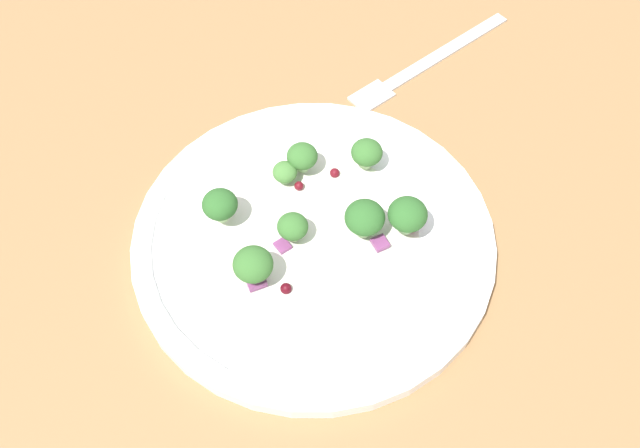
# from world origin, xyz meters

# --- Properties ---
(ground_plane) EXTENTS (1.80, 1.80, 0.02)m
(ground_plane) POSITION_xyz_m (0.00, 0.00, -0.01)
(ground_plane) COLOR olive
(plate) EXTENTS (0.27, 0.27, 0.02)m
(plate) POSITION_xyz_m (0.02, -0.02, 0.01)
(plate) COLOR white
(plate) RESTS_ON ground_plane
(dressing_pool) EXTENTS (0.16, 0.16, 0.00)m
(dressing_pool) POSITION_xyz_m (0.02, -0.02, 0.01)
(dressing_pool) COLOR white
(dressing_pool) RESTS_ON plate
(broccoli_floret_0) EXTENTS (0.02, 0.02, 0.03)m
(broccoli_floret_0) POSITION_xyz_m (0.07, 0.04, 0.03)
(broccoli_floret_0) COLOR #ADD18E
(broccoli_floret_0) RESTS_ON plate
(broccoli_floret_1) EXTENTS (0.03, 0.03, 0.03)m
(broccoli_floret_1) POSITION_xyz_m (0.06, -0.02, 0.03)
(broccoli_floret_1) COLOR #9EC684
(broccoli_floret_1) RESTS_ON plate
(broccoli_floret_2) EXTENTS (0.02, 0.02, 0.02)m
(broccoli_floret_2) POSITION_xyz_m (0.01, -0.02, 0.03)
(broccoli_floret_2) COLOR #ADD18E
(broccoli_floret_2) RESTS_ON plate
(broccoli_floret_3) EXTENTS (0.03, 0.03, 0.03)m
(broccoli_floret_3) POSITION_xyz_m (-0.04, 0.00, 0.04)
(broccoli_floret_3) COLOR #ADD18E
(broccoli_floret_3) RESTS_ON plate
(broccoli_floret_4) EXTENTS (0.03, 0.03, 0.03)m
(broccoli_floret_4) POSITION_xyz_m (0.09, -0.02, 0.04)
(broccoli_floret_4) COLOR #8EB77A
(broccoli_floret_4) RESTS_ON plate
(broccoli_floret_5) EXTENTS (0.02, 0.02, 0.02)m
(broccoli_floret_5) POSITION_xyz_m (0.01, 0.03, 0.03)
(broccoli_floret_5) COLOR #8EB77A
(broccoli_floret_5) RESTS_ON plate
(broccoli_floret_6) EXTENTS (0.02, 0.02, 0.02)m
(broccoli_floret_6) POSITION_xyz_m (0.02, 0.04, 0.03)
(broccoli_floret_6) COLOR #9EC684
(broccoli_floret_6) RESTS_ON plate
(broccoli_floret_7) EXTENTS (0.03, 0.03, 0.03)m
(broccoli_floret_7) POSITION_xyz_m (-0.02, -0.05, 0.03)
(broccoli_floret_7) COLOR #8EB77A
(broccoli_floret_7) RESTS_ON plate
(cranberry_0) EXTENTS (0.01, 0.01, 0.01)m
(cranberry_0) POSITION_xyz_m (0.05, 0.04, 0.02)
(cranberry_0) COLOR maroon
(cranberry_0) RESTS_ON plate
(cranberry_1) EXTENTS (0.01, 0.01, 0.01)m
(cranberry_1) POSITION_xyz_m (0.10, -0.02, 0.02)
(cranberry_1) COLOR maroon
(cranberry_1) RESTS_ON plate
(cranberry_2) EXTENTS (0.01, 0.01, 0.01)m
(cranberry_2) POSITION_xyz_m (0.00, -0.06, 0.02)
(cranberry_2) COLOR #4C0A14
(cranberry_2) RESTS_ON plate
(cranberry_3) EXTENTS (0.01, 0.01, 0.01)m
(cranberry_3) POSITION_xyz_m (-0.05, 0.01, 0.02)
(cranberry_3) COLOR maroon
(cranberry_3) RESTS_ON plate
(cranberry_4) EXTENTS (0.01, 0.01, 0.01)m
(cranberry_4) POSITION_xyz_m (-0.03, -0.04, 0.02)
(cranberry_4) COLOR maroon
(cranberry_4) RESTS_ON plate
(cranberry_5) EXTENTS (0.01, 0.01, 0.01)m
(cranberry_5) POSITION_xyz_m (0.02, 0.03, 0.02)
(cranberry_5) COLOR maroon
(cranberry_5) RESTS_ON plate
(onion_bit_0) EXTENTS (0.02, 0.01, 0.01)m
(onion_bit_0) POSITION_xyz_m (-0.02, -0.06, 0.02)
(onion_bit_0) COLOR #843D75
(onion_bit_0) RESTS_ON plate
(onion_bit_1) EXTENTS (0.01, 0.01, 0.00)m
(onion_bit_1) POSITION_xyz_m (0.07, -0.03, 0.02)
(onion_bit_1) COLOR #843D75
(onion_bit_1) RESTS_ON plate
(onion_bit_2) EXTENTS (0.01, 0.01, 0.00)m
(onion_bit_2) POSITION_xyz_m (0.00, -0.03, 0.01)
(onion_bit_2) COLOR #843D75
(onion_bit_2) RESTS_ON plate
(onion_bit_3) EXTENTS (0.02, 0.02, 0.00)m
(onion_bit_3) POSITION_xyz_m (0.10, -0.01, 0.02)
(onion_bit_3) COLOR #A35B93
(onion_bit_3) RESTS_ON plate
(fork) EXTENTS (0.17, 0.12, 0.01)m
(fork) POSITION_xyz_m (0.14, 0.17, 0.00)
(fork) COLOR silver
(fork) RESTS_ON ground_plane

